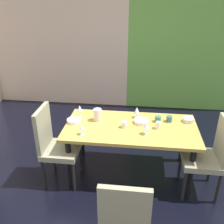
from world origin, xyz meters
name	(u,v)px	position (x,y,z in m)	size (l,w,h in m)	color
ground_plane	(95,186)	(0.00, 0.00, -0.01)	(5.45, 5.28, 0.02)	black
back_panel_interior	(56,45)	(-1.25, 2.59, 1.26)	(2.96, 0.10, 2.52)	beige
garden_window_panel	(192,48)	(1.48, 2.59, 1.26)	(2.49, 0.10, 2.52)	#629E42
dining_table	(131,132)	(0.42, 0.33, 0.63)	(1.67, 0.86, 0.71)	#B79644
chair_right_near	(210,154)	(1.35, 0.07, 0.55)	(0.44, 0.44, 1.00)	gray
chair_head_near	(125,215)	(0.44, -0.90, 0.53)	(0.44, 0.44, 0.94)	gray
chair_left_near	(54,143)	(-0.51, 0.07, 0.56)	(0.45, 0.44, 1.03)	gray
wine_glass_rear	(80,108)	(-0.28, 0.52, 0.84)	(0.07, 0.07, 0.17)	silver
wine_glass_left	(137,110)	(0.49, 0.58, 0.82)	(0.07, 0.07, 0.16)	silver
wine_glass_south	(146,125)	(0.61, 0.16, 0.83)	(0.08, 0.08, 0.16)	silver
wine_glass_east	(82,127)	(-0.14, 0.06, 0.81)	(0.07, 0.07, 0.14)	silver
serving_bowl_front	(74,121)	(-0.32, 0.35, 0.73)	(0.18, 0.18, 0.04)	#F0DFCB
serving_bowl_right	(188,120)	(1.16, 0.54, 0.74)	(0.14, 0.14, 0.05)	silver
serving_bowl_north	(141,121)	(0.55, 0.44, 0.74)	(0.19, 0.19, 0.05)	#F6D9D0
cup_near_shelf	(158,119)	(0.76, 0.50, 0.75)	(0.08, 0.08, 0.08)	#38745F
cup_west	(158,125)	(0.76, 0.32, 0.76)	(0.07, 0.07, 0.09)	white
cup_near_window	(169,119)	(0.91, 0.52, 0.75)	(0.08, 0.08, 0.08)	#366566
cup_center	(124,125)	(0.34, 0.30, 0.75)	(0.07, 0.07, 0.08)	silver
pitcher_corner	(98,115)	(-0.02, 0.44, 0.79)	(0.12, 0.11, 0.16)	silver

